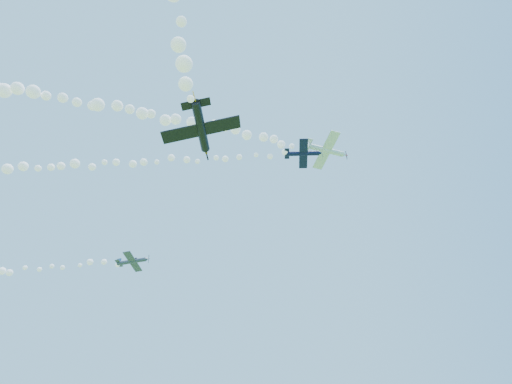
# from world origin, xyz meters

# --- Properties ---
(plane_white) EXTENTS (7.95, 8.36, 2.91)m
(plane_white) POSITION_xyz_m (17.09, -5.52, 53.61)
(plane_white) COLOR silver
(smoke_trail_white) EXTENTS (66.73, 31.98, 3.34)m
(smoke_trail_white) POSITION_xyz_m (-18.35, -21.64, 53.32)
(smoke_trail_white) COLOR white
(plane_navy) EXTENTS (6.44, 6.81, 2.16)m
(plane_navy) POSITION_xyz_m (13.21, -8.59, 50.44)
(plane_navy) COLOR black
(smoke_trail_navy) EXTENTS (73.94, 8.45, 2.58)m
(smoke_trail_navy) POSITION_xyz_m (-25.68, -11.90, 50.25)
(smoke_trail_navy) COLOR white
(plane_grey) EXTENTS (7.13, 7.33, 1.98)m
(plane_grey) POSITION_xyz_m (-23.19, 12.29, 45.39)
(plane_grey) COLOR #363B4F
(plane_black) EXTENTS (7.70, 7.54, 2.35)m
(plane_black) POSITION_xyz_m (3.59, -31.86, 33.08)
(plane_black) COLOR black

